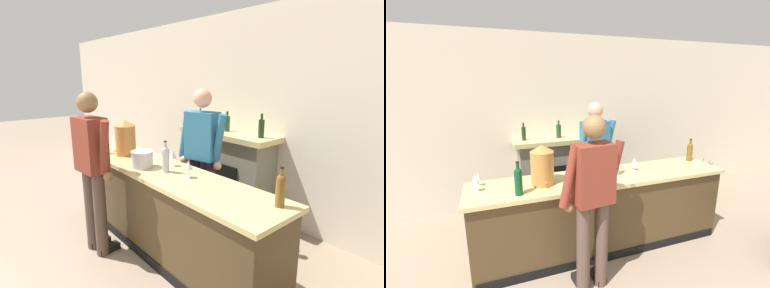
% 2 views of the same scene
% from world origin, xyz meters
% --- Properties ---
extents(wall_back_panel, '(12.00, 0.07, 2.75)m').
position_xyz_m(wall_back_panel, '(0.00, 4.14, 1.38)').
color(wall_back_panel, beige).
rests_on(wall_back_panel, ground_plane).
extents(bar_counter, '(3.09, 0.64, 0.93)m').
position_xyz_m(bar_counter, '(0.00, 2.60, 0.47)').
color(bar_counter, '#49371F').
rests_on(bar_counter, ground_plane).
extents(fireplace_stone, '(1.47, 0.52, 1.45)m').
position_xyz_m(fireplace_stone, '(-0.18, 3.88, 0.59)').
color(fireplace_stone, slate).
rests_on(fireplace_stone, ground_plane).
extents(potted_plant_corner, '(0.36, 0.39, 0.70)m').
position_xyz_m(potted_plant_corner, '(2.43, 3.42, 0.26)').
color(potted_plant_corner, '#9F6646').
rests_on(potted_plant_corner, ground_plane).
extents(person_customer, '(0.66, 0.33, 1.74)m').
position_xyz_m(person_customer, '(-0.38, 2.03, 0.97)').
color(person_customer, brown).
rests_on(person_customer, ground_plane).
extents(person_bartender, '(0.64, 0.37, 1.76)m').
position_xyz_m(person_bartender, '(0.11, 3.12, 0.98)').
color(person_bartender, '#281C2D').
rests_on(person_bartender, ground_plane).
extents(copper_dispenser, '(0.25, 0.29, 0.44)m').
position_xyz_m(copper_dispenser, '(-0.73, 2.60, 1.15)').
color(copper_dispenser, '#C5813F').
rests_on(copper_dispenser, bar_counter).
extents(ice_bucket_steel, '(0.24, 0.24, 0.18)m').
position_xyz_m(ice_bucket_steel, '(-0.14, 2.48, 1.02)').
color(ice_bucket_steel, silver).
rests_on(ice_bucket_steel, bar_counter).
extents(wine_bottle_chardonnay_pale, '(0.07, 0.07, 0.33)m').
position_xyz_m(wine_bottle_chardonnay_pale, '(0.15, 2.58, 1.08)').
color(wine_bottle_chardonnay_pale, '#AFB2BE').
rests_on(wine_bottle_chardonnay_pale, bar_counter).
extents(wine_bottle_rose_blush, '(0.07, 0.07, 0.31)m').
position_xyz_m(wine_bottle_rose_blush, '(1.39, 2.75, 1.07)').
color(wine_bottle_rose_blush, brown).
rests_on(wine_bottle_rose_blush, bar_counter).
extents(wine_bottle_burgundy_dark, '(0.08, 0.08, 0.34)m').
position_xyz_m(wine_bottle_burgundy_dark, '(-1.01, 2.41, 1.09)').
color(wine_bottle_burgundy_dark, '#0D4624').
rests_on(wine_bottle_burgundy_dark, bar_counter).
extents(wine_glass_front_left, '(0.08, 0.08, 0.18)m').
position_xyz_m(wine_glass_front_left, '(-1.41, 2.63, 1.06)').
color(wine_glass_front_left, silver).
rests_on(wine_glass_front_left, bar_counter).
extents(wine_glass_mid_counter, '(0.07, 0.07, 0.15)m').
position_xyz_m(wine_glass_mid_counter, '(-1.39, 2.78, 1.04)').
color(wine_glass_mid_counter, silver).
rests_on(wine_glass_mid_counter, bar_counter).
extents(wine_glass_near_bucket, '(0.07, 0.07, 0.18)m').
position_xyz_m(wine_glass_near_bucket, '(0.03, 2.76, 1.06)').
color(wine_glass_near_bucket, silver).
rests_on(wine_glass_near_bucket, bar_counter).
extents(wine_glass_back_row, '(0.08, 0.08, 0.16)m').
position_xyz_m(wine_glass_back_row, '(0.44, 2.65, 1.05)').
color(wine_glass_back_row, silver).
rests_on(wine_glass_back_row, bar_counter).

